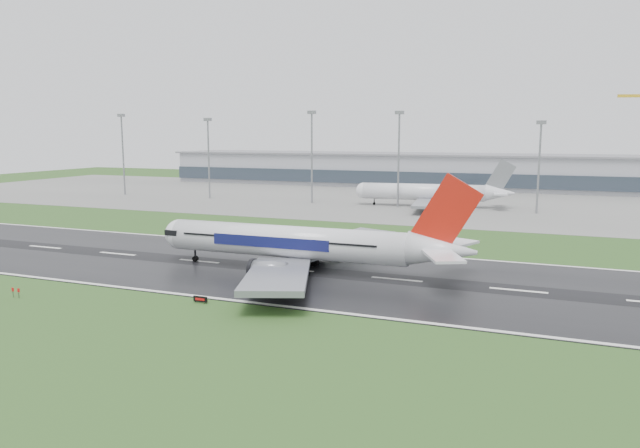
% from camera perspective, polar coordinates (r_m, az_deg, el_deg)
% --- Properties ---
extents(ground, '(520.00, 520.00, 0.00)m').
position_cam_1_polar(ground, '(118.95, -11.62, -3.59)').
color(ground, '#25481A').
rests_on(ground, ground).
extents(runway, '(400.00, 45.00, 0.10)m').
position_cam_1_polar(runway, '(118.94, -11.62, -3.57)').
color(runway, black).
rests_on(runway, ground).
extents(apron, '(400.00, 130.00, 0.08)m').
position_cam_1_polar(apron, '(232.50, 5.41, 2.51)').
color(apron, slate).
rests_on(apron, ground).
extents(terminal, '(240.00, 36.00, 15.00)m').
position_cam_1_polar(terminal, '(289.82, 8.74, 5.15)').
color(terminal, '#92949D').
rests_on(terminal, ground).
extents(main_airliner, '(60.80, 57.97, 17.75)m').
position_cam_1_polar(main_airliner, '(106.41, -1.24, 0.07)').
color(main_airliner, silver).
rests_on(main_airliner, runway).
extents(parked_airliner, '(60.43, 57.11, 16.09)m').
position_cam_1_polar(parked_airliner, '(206.95, 10.61, 3.89)').
color(parked_airliner, silver).
rests_on(parked_airliner, apron).
extents(runway_sign, '(2.31, 0.60, 1.04)m').
position_cam_1_polar(runway_sign, '(90.25, -11.50, -7.18)').
color(runway_sign, black).
rests_on(runway_sign, ground).
extents(floodmast_0, '(0.64, 0.64, 31.94)m').
position_cam_1_polar(floodmast_0, '(257.19, -18.52, 6.25)').
color(floodmast_0, gray).
rests_on(floodmast_0, ground).
extents(floodmast_1, '(0.64, 0.64, 29.91)m').
position_cam_1_polar(floodmast_1, '(233.10, -10.72, 6.09)').
color(floodmast_1, gray).
rests_on(floodmast_1, ground).
extents(floodmast_2, '(0.64, 0.64, 32.02)m').
position_cam_1_polar(floodmast_2, '(213.25, -0.80, 6.30)').
color(floodmast_2, gray).
rests_on(floodmast_2, ground).
extents(floodmast_3, '(0.64, 0.64, 31.52)m').
position_cam_1_polar(floodmast_3, '(203.31, 7.61, 6.03)').
color(floodmast_3, gray).
rests_on(floodmast_3, ground).
extents(floodmast_4, '(0.64, 0.64, 27.94)m').
position_cam_1_polar(floodmast_4, '(197.48, 20.42, 4.97)').
color(floodmast_4, gray).
rests_on(floodmast_4, ground).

